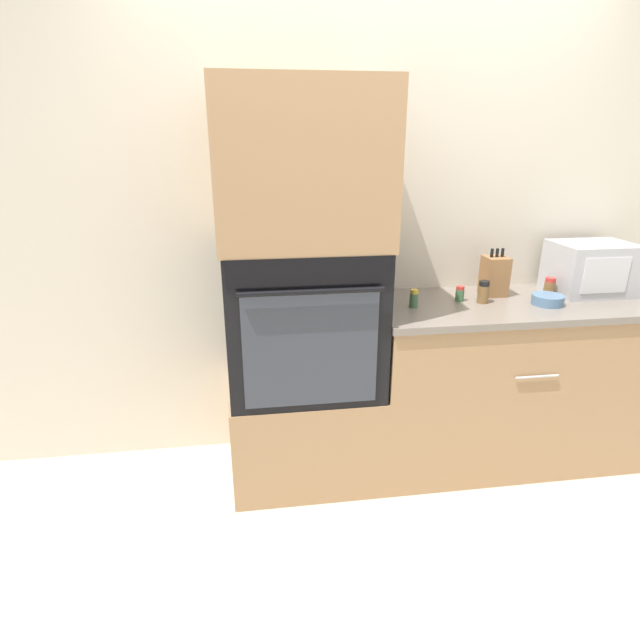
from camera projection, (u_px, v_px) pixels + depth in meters
The scene contains 13 objects.
ground_plane at pixel (386, 498), 2.54m from camera, with size 12.00×12.00×0.00m, color beige.
wall_back at pixel (366, 232), 2.70m from camera, with size 8.00×0.05×2.50m.
oven_cabinet_base at pixel (305, 427), 2.68m from camera, with size 0.76×0.60×0.53m.
wall_oven at pixel (304, 317), 2.46m from camera, with size 0.73×0.64×0.73m.
oven_cabinet_upper at pixel (302, 166), 2.22m from camera, with size 0.76×0.60×0.70m.
counter_unit at pixel (502, 381), 2.76m from camera, with size 1.46×0.63×0.93m.
microwave at pixel (591, 268), 2.70m from camera, with size 0.41×0.31×0.27m.
knife_block at pixel (494, 276), 2.67m from camera, with size 0.12×0.13×0.25m.
bowl at pixel (548, 300), 2.54m from camera, with size 0.16×0.16×0.05m.
condiment_jar_near at pixel (483, 292), 2.56m from camera, with size 0.06×0.06×0.12m.
condiment_jar_mid at pixel (549, 287), 2.66m from camera, with size 0.06×0.06×0.10m.
condiment_jar_far at pixel (414, 299), 2.49m from camera, with size 0.04×0.04×0.09m.
condiment_jar_back at pixel (460, 294), 2.59m from camera, with size 0.04×0.04×0.08m.
Camera 1 is at (-0.62, -2.01, 1.72)m, focal length 28.00 mm.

